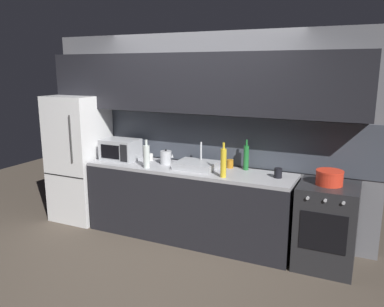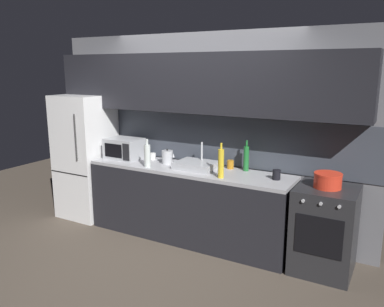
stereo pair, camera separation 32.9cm
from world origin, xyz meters
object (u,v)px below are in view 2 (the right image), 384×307
Objects in this scene: mug_amber at (230,164)px; refrigerator at (86,156)px; wine_bottle_green at (246,158)px; cooking_pot at (328,180)px; microwave at (124,149)px; oven_range at (324,230)px; wine_bottle_yellow at (221,163)px; mug_white at (153,156)px; kettle at (167,157)px; wine_bottle_clear at (147,155)px; mug_dark at (276,175)px.

refrigerator is at bearing -174.09° from mug_amber.
wine_bottle_green is 1.31× the size of cooking_pot.
wine_bottle_green is at bearing 6.99° from microwave.
wine_bottle_yellow is (-1.09, -0.19, 0.61)m from oven_range.
mug_white is (-1.15, 0.35, -0.12)m from wine_bottle_yellow.
wine_bottle_yellow reaches higher than mug_white.
mug_amber is at bearing 99.44° from wine_bottle_yellow.
oven_range is at bearing -1.90° from kettle.
cooking_pot is (2.60, -0.02, -0.06)m from microwave.
wine_bottle_clear reaches higher than microwave.
refrigerator reaches higher than mug_white.
mug_amber is at bearing 3.27° from mug_white.
kettle is 0.53× the size of wine_bottle_green.
microwave is 2.60m from cooking_pot.
wine_bottle_clear is 3.17× the size of mug_dark.
refrigerator is 6.22× the size of cooking_pot.
mug_dark is at bearing -4.08° from mug_white.
wine_bottle_yellow is at bearing -16.75° from kettle.
mug_amber is (-0.20, 0.00, -0.10)m from wine_bottle_green.
wine_bottle_green is 4.22× the size of mug_white.
cooking_pot is at bearing -1.86° from kettle.
refrigerator reaches higher than mug_amber.
wine_bottle_yellow reaches higher than wine_bottle_green.
mug_white is at bearing 21.11° from microwave.
mug_dark is 0.39× the size of cooking_pot.
mug_dark is (-0.54, 0.04, 0.50)m from oven_range.
microwave is 1.34× the size of wine_bottle_clear.
wine_bottle_yellow is at bearing -8.06° from microwave.
cooking_pot is at bearing 0.00° from refrigerator.
wine_bottle_clear is 1.19m from wine_bottle_green.
mug_dark is at bearing 176.10° from cooking_pot.
cooking_pot is (3.28, 0.00, 0.12)m from refrigerator.
microwave is at bearing -172.05° from mug_amber.
kettle is 0.81m from mug_amber.
mug_white is (-1.28, -0.06, -0.11)m from wine_bottle_green.
refrigerator is 4.43× the size of wine_bottle_yellow.
kettle is at bearing 178.10° from oven_range.
mug_white is at bearing 175.92° from mug_dark.
microwave is 1.19× the size of wine_bottle_yellow.
refrigerator is 1.24m from wine_bottle_clear.
oven_range is at bearing 10.07° from wine_bottle_yellow.
mug_amber is 0.37× the size of cooking_pot.
refrigerator is 2.34m from wine_bottle_green.
kettle reaches higher than cooking_pot.
kettle is 0.90m from wine_bottle_yellow.
oven_range is at bearing 5.34° from wine_bottle_clear.
microwave reaches higher than mug_amber.
microwave reaches higher than mug_dark.
microwave is at bearing 1.55° from refrigerator.
microwave is 5.39× the size of mug_white.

